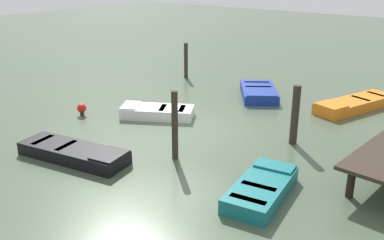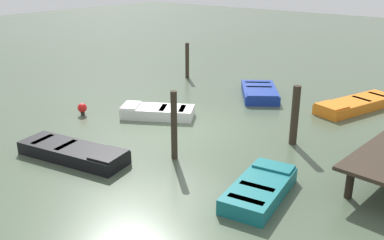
% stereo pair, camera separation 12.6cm
% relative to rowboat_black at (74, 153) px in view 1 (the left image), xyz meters
% --- Properties ---
extents(ground_plane, '(80.00, 80.00, 0.00)m').
position_rel_rowboat_black_xyz_m(ground_plane, '(-4.17, 1.28, -0.22)').
color(ground_plane, '#475642').
extents(rowboat_black, '(1.75, 3.68, 0.46)m').
position_rel_rowboat_black_xyz_m(rowboat_black, '(0.00, 0.00, 0.00)').
color(rowboat_black, black).
rests_on(rowboat_black, ground_plane).
extents(rowboat_teal, '(2.75, 1.55, 0.46)m').
position_rel_rowboat_black_xyz_m(rowboat_teal, '(-1.56, 5.56, 0.00)').
color(rowboat_teal, '#14666B').
rests_on(rowboat_teal, ground_plane).
extents(rowboat_white, '(2.36, 2.94, 0.46)m').
position_rel_rowboat_black_xyz_m(rowboat_white, '(-4.36, -0.59, 0.00)').
color(rowboat_white, silver).
rests_on(rowboat_white, ground_plane).
extents(rowboat_orange, '(4.08, 2.34, 0.46)m').
position_rel_rowboat_black_xyz_m(rowboat_orange, '(-10.09, 5.12, -0.00)').
color(rowboat_orange, orange).
rests_on(rowboat_orange, ground_plane).
extents(rowboat_blue, '(3.16, 2.84, 0.46)m').
position_rel_rowboat_black_xyz_m(rowboat_blue, '(-9.17, 1.16, 0.00)').
color(rowboat_blue, navy).
rests_on(rowboat_blue, ground_plane).
extents(mooring_piling_far_left, '(0.20, 0.20, 1.81)m').
position_rel_rowboat_black_xyz_m(mooring_piling_far_left, '(-9.84, -3.55, 0.69)').
color(mooring_piling_far_left, '#33281E').
rests_on(mooring_piling_far_left, ground_plane).
extents(mooring_piling_center, '(0.19, 0.19, 2.14)m').
position_rel_rowboat_black_xyz_m(mooring_piling_center, '(-1.93, 2.38, 0.85)').
color(mooring_piling_center, '#33281E').
rests_on(mooring_piling_center, ground_plane).
extents(mooring_piling_near_right, '(0.25, 0.25, 1.98)m').
position_rel_rowboat_black_xyz_m(mooring_piling_near_right, '(-5.21, 4.70, 0.78)').
color(mooring_piling_near_right, '#33281E').
rests_on(mooring_piling_near_right, ground_plane).
extents(marker_buoy, '(0.36, 0.36, 0.48)m').
position_rel_rowboat_black_xyz_m(marker_buoy, '(-2.68, -3.04, 0.07)').
color(marker_buoy, '#262626').
rests_on(marker_buoy, ground_plane).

